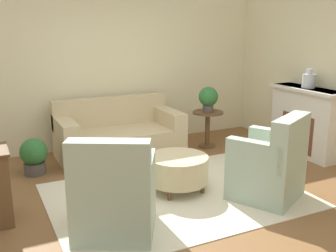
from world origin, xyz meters
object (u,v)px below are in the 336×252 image
Objects in this scene: vase_mantel_near at (309,80)px; armchair_right at (271,166)px; potted_plant_floor at (34,155)px; ottoman_table at (178,169)px; potted_plant_on_side_table at (208,98)px; side_table at (208,123)px; armchair_left at (114,197)px; couch at (118,135)px.

armchair_right is at bearing -145.93° from vase_mantel_near.
armchair_right is at bearing -40.65° from potted_plant_floor.
ottoman_table is 2.70m from vase_mantel_near.
ottoman_table is 2.04m from potted_plant_on_side_table.
side_table is 2.11× the size of vase_mantel_near.
vase_mantel_near is (2.51, 0.39, 0.92)m from ottoman_table.
vase_mantel_near reaches higher than armchair_right.
potted_plant_floor is (-2.88, -0.04, -0.15)m from side_table.
armchair_left reaches higher than ottoman_table.
side_table is 2.89m from potted_plant_floor.
vase_mantel_near reaches higher than potted_plant_floor.
potted_plant_on_side_table is (2.40, 2.14, 0.46)m from armchair_left.
couch is at bearing 114.26° from armchair_right.
vase_mantel_near reaches higher than couch.
vase_mantel_near is at bearing -41.49° from potted_plant_on_side_table.
armchair_left is at bearing 180.00° from armchair_right.
vase_mantel_near is at bearing -13.96° from potted_plant_floor.
armchair_right reaches higher than ottoman_table.
potted_plant_on_side_table is at bearing 41.76° from armchair_left.
potted_plant_floor is at bearing 102.97° from armchair_left.
vase_mantel_near is (1.62, 1.09, 0.81)m from armchair_right.
side_table is at bearing 138.51° from vase_mantel_near.
potted_plant_floor is (-2.88, -0.04, -0.59)m from potted_plant_on_side_table.
armchair_left is at bearing -77.03° from potted_plant_floor.
couch is at bearing 169.76° from potted_plant_on_side_table.
potted_plant_on_side_table is at bearing 47.41° from ottoman_table.
potted_plant_floor is (-1.36, -0.31, -0.05)m from couch.
armchair_left and armchair_right have the same top height.
armchair_left is 3.25m from potted_plant_on_side_table.
couch is 2.57m from armchair_left.
potted_plant_on_side_table is at bearing 138.51° from vase_mantel_near.
ottoman_table is 2.10m from potted_plant_floor.
side_table is at bearing 180.00° from potted_plant_on_side_table.
side_table is 1.48× the size of potted_plant_on_side_table.
couch reaches higher than side_table.
vase_mantel_near reaches higher than armchair_left.
vase_mantel_near is at bearing -41.49° from side_table.
potted_plant_floor is (-2.45, 2.10, -0.13)m from armchair_right.
vase_mantel_near is 0.57× the size of potted_plant_floor.
armchair_right reaches higher than potted_plant_floor.
armchair_right is 1.66× the size of side_table.
potted_plant_on_side_table is (0.00, 0.00, 0.44)m from side_table.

